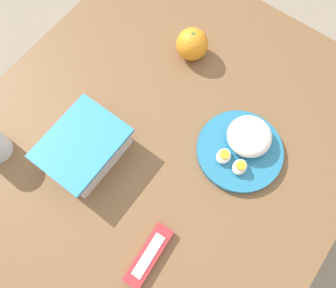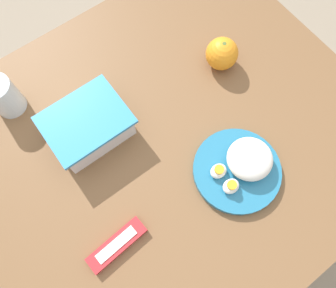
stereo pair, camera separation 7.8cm
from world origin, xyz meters
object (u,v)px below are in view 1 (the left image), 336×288
food_container (85,149)px  candy_bar (149,256)px  orange_fruit (192,44)px  rice_plate (243,146)px

food_container → candy_bar: bearing=-110.4°
orange_fruit → candy_bar: 0.54m
orange_fruit → candy_bar: orange_fruit is taller
rice_plate → food_container: bearing=128.6°
orange_fruit → rice_plate: size_ratio=0.41×
food_container → candy_bar: 0.28m
orange_fruit → candy_bar: size_ratio=0.59×
orange_fruit → food_container: bearing=174.9°
orange_fruit → rice_plate: bearing=-120.6°
food_container → rice_plate: food_container is taller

